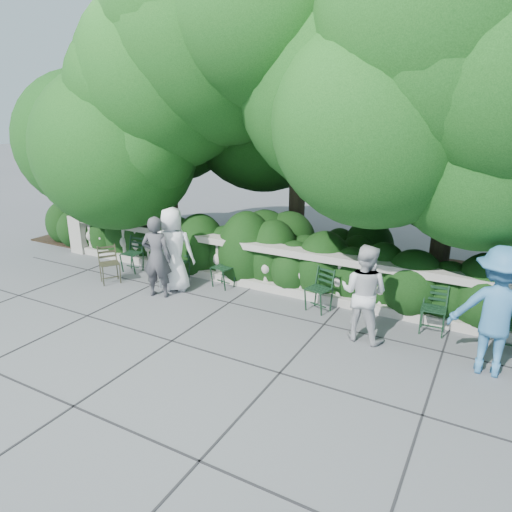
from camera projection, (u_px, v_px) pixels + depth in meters
The scene contains 15 objects.
ground at pixel (229, 324), 8.18m from camera, with size 90.00×90.00×0.00m, color #53545A.
balustrade at pixel (274, 269), 9.53m from camera, with size 12.00×0.44×1.00m.
shrub_hedge at pixel (297, 274), 10.68m from camera, with size 15.00×2.60×1.70m, color black, non-canonical shape.
tree_canopy at pixel (337, 94), 9.30m from camera, with size 15.04×6.52×6.78m.
chair_a at pixel (129, 273), 10.71m from camera, with size 0.44×0.48×0.84m, color black, non-canonical shape.
chair_b at pixel (174, 283), 10.10m from camera, with size 0.44×0.48×0.84m, color black, non-canonical shape.
chair_c at pixel (313, 313), 8.62m from camera, with size 0.44×0.48×0.84m, color black, non-canonical shape.
chair_d at pixel (219, 289), 9.78m from camera, with size 0.44×0.48×0.84m, color black, non-canonical shape.
chair_e at pixel (430, 336), 7.74m from camera, with size 0.44×0.48×0.84m, color black, non-canonical shape.
chair_f at pixel (511, 357), 7.10m from camera, with size 0.44×0.48×0.84m, color black, non-canonical shape.
chair_weathered at pixel (113, 285), 10.01m from camera, with size 0.44×0.48×0.84m, color black, non-canonical shape.
person_businessman at pixel (173, 250), 9.45m from camera, with size 0.87×0.57×1.79m, color white.
person_woman_grey at pixel (157, 257), 9.17m from camera, with size 0.61×0.40×1.68m, color #424147.
person_casual_man at pixel (364, 293), 7.43m from camera, with size 0.80×0.62×1.64m, color silver.
person_older_blue at pixel (497, 312), 6.42m from camera, with size 1.24×0.71×1.92m, color teal.
Camera 1 is at (4.01, -6.25, 3.68)m, focal length 32.00 mm.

